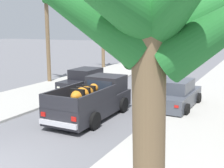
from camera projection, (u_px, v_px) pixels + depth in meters
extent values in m
cube|color=#B2AFA8|center=(69.00, 85.00, 21.98)|extent=(4.69, 60.00, 0.12)
cube|color=#B2AFA8|center=(220.00, 100.00, 17.32)|extent=(4.69, 60.00, 0.12)
cube|color=silver|center=(80.00, 86.00, 21.56)|extent=(0.16, 60.00, 0.10)
cube|color=silver|center=(203.00, 99.00, 17.74)|extent=(0.16, 60.00, 0.10)
cube|color=#28282D|center=(91.00, 105.00, 14.15)|extent=(1.92, 5.10, 0.80)
cube|color=#28282D|center=(107.00, 83.00, 15.40)|extent=(1.72, 1.50, 0.80)
cube|color=#283342|center=(99.00, 85.00, 14.73)|extent=(1.38, 0.06, 0.44)
cube|color=#283342|center=(113.00, 80.00, 16.07)|extent=(1.46, 0.06, 0.48)
cube|color=#28282D|center=(64.00, 93.00, 13.67)|extent=(0.10, 3.30, 0.56)
cube|color=#28282D|center=(99.00, 97.00, 12.87)|extent=(0.10, 3.30, 0.56)
cube|color=#28282D|center=(58.00, 103.00, 11.82)|extent=(1.88, 0.10, 0.56)
cube|color=silver|center=(58.00, 124.00, 11.90)|extent=(1.82, 0.12, 0.20)
cylinder|color=black|center=(90.00, 101.00, 15.97)|extent=(0.26, 0.76, 0.76)
cylinder|color=black|center=(123.00, 105.00, 15.10)|extent=(0.26, 0.76, 0.76)
cylinder|color=black|center=(56.00, 115.00, 13.39)|extent=(0.26, 0.76, 0.76)
cylinder|color=black|center=(94.00, 121.00, 12.53)|extent=(0.26, 0.76, 0.76)
cube|color=red|center=(43.00, 114.00, 12.20)|extent=(0.22, 0.04, 0.18)
cube|color=red|center=(74.00, 119.00, 11.54)|extent=(0.22, 0.04, 0.18)
ellipsoid|color=orange|center=(83.00, 94.00, 13.42)|extent=(0.70, 1.70, 0.60)
sphere|color=orange|center=(94.00, 88.00, 14.24)|extent=(0.44, 0.44, 0.44)
cube|color=black|center=(77.00, 96.00, 13.01)|extent=(0.71, 0.12, 0.61)
cube|color=black|center=(83.00, 94.00, 13.42)|extent=(0.71, 0.12, 0.61)
cube|color=black|center=(88.00, 92.00, 13.83)|extent=(0.71, 0.12, 0.61)
cube|color=black|center=(85.00, 84.00, 19.92)|extent=(1.80, 4.22, 0.72)
cube|color=black|center=(86.00, 73.00, 19.88)|extent=(1.54, 2.11, 0.64)
cube|color=#283342|center=(78.00, 76.00, 19.04)|extent=(1.37, 0.09, 0.52)
cube|color=#283342|center=(93.00, 72.00, 20.74)|extent=(1.34, 0.09, 0.50)
cylinder|color=black|center=(86.00, 92.00, 18.42)|extent=(0.23, 0.64, 0.64)
cylinder|color=black|center=(63.00, 89.00, 19.23)|extent=(0.23, 0.64, 0.64)
cylinder|color=black|center=(106.00, 85.00, 20.70)|extent=(0.23, 0.64, 0.64)
cylinder|color=black|center=(84.00, 83.00, 21.51)|extent=(0.23, 0.64, 0.64)
cube|color=red|center=(108.00, 78.00, 21.46)|extent=(0.20, 0.04, 0.12)
cube|color=white|center=(75.00, 89.00, 17.79)|extent=(0.20, 0.04, 0.10)
cube|color=red|center=(93.00, 77.00, 22.03)|extent=(0.20, 0.04, 0.12)
cube|color=white|center=(58.00, 87.00, 18.34)|extent=(0.20, 0.04, 0.10)
cube|color=#474C56|center=(176.00, 98.00, 15.88)|extent=(1.87, 4.24, 0.72)
cube|color=#474C56|center=(176.00, 86.00, 15.67)|extent=(1.57, 2.14, 0.64)
cube|color=#283342|center=(181.00, 83.00, 16.51)|extent=(1.37, 0.12, 0.52)
cube|color=#283342|center=(170.00, 89.00, 14.83)|extent=(1.34, 0.11, 0.50)
cylinder|color=black|center=(167.00, 95.00, 17.47)|extent=(0.24, 0.65, 0.64)
cylinder|color=black|center=(198.00, 99.00, 16.63)|extent=(0.24, 0.65, 0.64)
cylinder|color=black|center=(151.00, 105.00, 15.21)|extent=(0.24, 0.65, 0.64)
cylinder|color=black|center=(186.00, 110.00, 14.37)|extent=(0.24, 0.65, 0.64)
cube|color=red|center=(151.00, 103.00, 14.33)|extent=(0.20, 0.05, 0.12)
cube|color=white|center=(176.00, 89.00, 17.98)|extent=(0.20, 0.05, 0.10)
cube|color=red|center=(176.00, 107.00, 13.74)|extent=(0.20, 0.05, 0.12)
cube|color=white|center=(197.00, 91.00, 17.41)|extent=(0.20, 0.05, 0.10)
cone|color=#23702D|center=(153.00, 9.00, 4.11)|extent=(1.06, 1.74, 1.44)
cone|color=#23702D|center=(94.00, 9.00, 3.97)|extent=(2.01, 1.11, 1.50)
cone|color=#23702D|center=(66.00, 2.00, 3.20)|extent=(1.93, 1.54, 1.46)
cylinder|color=brown|center=(48.00, 37.00, 22.59)|extent=(0.30, 0.33, 7.07)
cylinder|color=brown|center=(103.00, 36.00, 30.91)|extent=(0.35, 0.42, 6.68)
cone|color=#2D7F33|center=(112.00, 7.00, 30.02)|extent=(2.07, 0.79, 1.58)
cone|color=#2D7F33|center=(108.00, 5.00, 30.80)|extent=(1.04, 1.63, 1.09)
cone|color=#2D7F33|center=(103.00, 7.00, 31.06)|extent=(1.25, 1.60, 1.29)
cone|color=#2D7F33|center=(93.00, 7.00, 30.68)|extent=(2.25, 0.90, 1.52)
cone|color=#2D7F33|center=(94.00, 5.00, 29.90)|extent=(1.59, 1.90, 1.22)
cone|color=#2D7F33|center=(101.00, 5.00, 29.32)|extent=(1.24, 2.20, 1.25)
sphere|color=brown|center=(103.00, 3.00, 30.28)|extent=(0.63, 0.63, 0.63)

